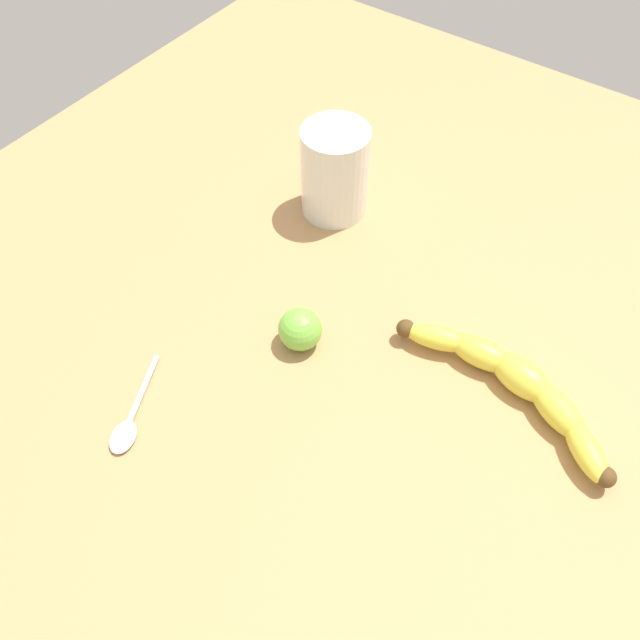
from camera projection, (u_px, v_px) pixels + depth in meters
The scene contains 5 objects.
wooden_tabletop at pixel (383, 372), 69.71cm from camera, with size 120.00×120.00×3.00cm, color tan.
banana at pixel (515, 383), 65.00cm from camera, with size 24.47×9.45×3.55cm.
smoothie_glass at pixel (335, 173), 78.40cm from camera, with size 7.98×7.98×11.25cm.
lime_fruit at pixel (300, 329), 68.38cm from camera, with size 4.54×4.54×4.54cm, color #75C142.
teaspoon at pixel (126, 431), 63.39cm from camera, with size 5.92×10.81×0.80cm.
Camera 1 is at (-16.86, 35.04, 59.98)cm, focal length 37.68 mm.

